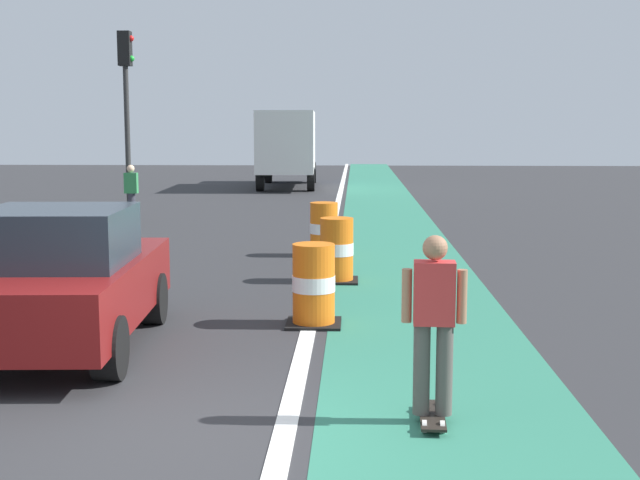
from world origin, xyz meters
name	(u,v)px	position (x,y,z in m)	size (l,w,h in m)	color
ground_plane	(176,441)	(0.00, 0.00, 0.00)	(100.00, 100.00, 0.00)	#2D2D30
bike_lane_strip	(395,244)	(2.40, 12.00, 0.00)	(2.50, 80.00, 0.01)	#2D755B
lane_divider_stripe	(328,244)	(0.90, 12.00, 0.01)	(0.20, 80.00, 0.01)	silver
skateboarder_on_lane	(434,323)	(2.20, 0.54, 0.91)	(0.57, 0.81, 1.69)	black
parked_sedan_nearest	(62,281)	(-1.93, 2.85, 0.83)	(2.10, 4.20, 1.70)	maroon
traffic_barrel_front	(314,286)	(0.95, 4.23, 0.53)	(0.73, 0.73, 1.09)	orange
traffic_barrel_mid	(337,251)	(1.19, 7.40, 0.53)	(0.73, 0.73, 1.09)	orange
traffic_barrel_back	(324,230)	(0.86, 10.28, 0.53)	(0.73, 0.73, 1.09)	orange
delivery_truck_down_block	(288,144)	(-1.42, 29.66, 1.85)	(2.58, 7.68, 3.23)	silver
traffic_light_corner	(126,93)	(-4.59, 15.75, 3.50)	(0.41, 0.32, 5.10)	#2D2D2D
pedestrian_crossing	(131,193)	(-4.43, 15.35, 0.86)	(0.34, 0.20, 1.61)	#33333D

